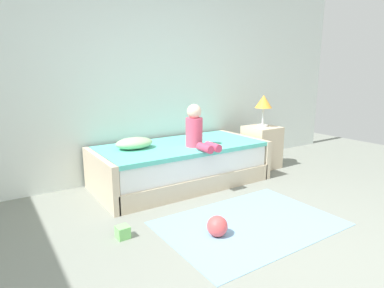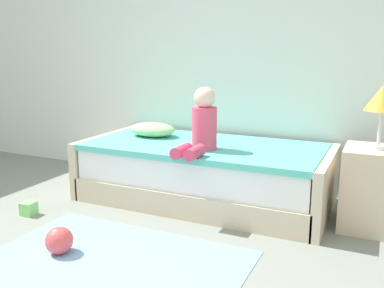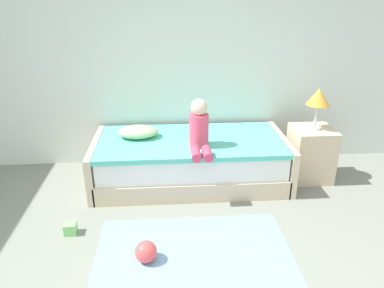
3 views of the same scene
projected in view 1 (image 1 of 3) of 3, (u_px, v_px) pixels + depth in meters
ground_plane at (299, 267)px, 2.30m from camera, size 9.20×9.20×0.00m
wall_rear at (140, 65)px, 4.10m from camera, size 7.20×0.10×2.90m
bed at (181, 164)px, 4.00m from camera, size 2.11×1.00×0.50m
nightstand at (261, 147)px, 4.68m from camera, size 0.44×0.44×0.60m
table_lamp at (264, 103)px, 4.55m from camera, size 0.24×0.24×0.45m
child_figure at (196, 130)px, 3.76m from camera, size 0.20×0.51×0.50m
pillow at (134, 143)px, 3.71m from camera, size 0.44×0.30×0.13m
toy_ball at (217, 226)px, 2.73m from camera, size 0.18×0.18×0.18m
area_rug at (249, 223)px, 2.96m from camera, size 1.60×1.10×0.01m
toy_block at (123, 232)px, 2.70m from camera, size 0.11×0.11×0.10m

